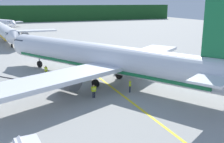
{
  "coord_description": "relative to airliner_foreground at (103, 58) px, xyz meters",
  "views": [
    {
      "loc": [
        3.95,
        -18.73,
        10.97
      ],
      "look_at": [
        16.81,
        12.89,
        2.15
      ],
      "focal_mm": 43.31,
      "sensor_mm": 36.0,
      "label": 1
    }
  ],
  "objects": [
    {
      "name": "crew_supervisor",
      "position": [
        -6.97,
        5.76,
        -2.39
      ],
      "size": [
        0.45,
        0.53,
        1.69
      ],
      "color": "#191E33",
      "rests_on": "ground"
    },
    {
      "name": "airliner_mid_apron",
      "position": [
        -11.96,
        48.42,
        -0.41
      ],
      "size": [
        30.36,
        36.71,
        10.47
      ],
      "color": "white",
      "rests_on": "ground"
    },
    {
      "name": "crew_loader_left",
      "position": [
        1.58,
        -5.53,
        -2.42
      ],
      "size": [
        0.44,
        0.54,
        1.65
      ],
      "color": "#191E33",
      "rests_on": "ground"
    },
    {
      "name": "crew_loader_right",
      "position": [
        -3.27,
        -5.81,
        -2.44
      ],
      "size": [
        0.63,
        0.27,
        1.62
      ],
      "color": "#191E33",
      "rests_on": "ground"
    },
    {
      "name": "airliner_foreground",
      "position": [
        0.0,
        0.0,
        0.0
      ],
      "size": [
        32.07,
        37.84,
        11.9
      ],
      "color": "silver",
      "rests_on": "ground"
    },
    {
      "name": "apron_guide_line",
      "position": [
        0.23,
        -4.51,
        -3.39
      ],
      "size": [
        0.3,
        60.0,
        0.01
      ],
      "primitive_type": "cube",
      "color": "yellow",
      "rests_on": "ground"
    }
  ]
}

